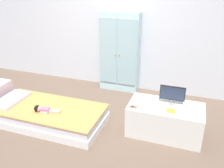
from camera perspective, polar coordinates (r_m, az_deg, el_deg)
The scene contains 10 objects.
ground_plane at distance 3.68m, azimuth -5.97°, elevation -9.96°, with size 10.00×10.00×0.02m, color brown.
back_wall at distance 4.56m, azimuth 1.87°, elevation 15.46°, with size 6.40×0.05×2.70m, color silver.
bed at distance 3.82m, azimuth -14.71°, elevation -6.98°, with size 1.68×0.82×0.25m.
pillow at distance 4.11m, azimuth -22.43°, elevation -3.36°, with size 0.32×0.58×0.05m, color silver.
doll at distance 3.65m, azimuth -16.00°, elevation -5.73°, with size 0.39×0.15×0.10m.
wardrobe at distance 4.53m, azimuth 1.79°, elevation 7.40°, with size 0.72×0.27×1.47m.
tv_stand at distance 3.47m, azimuth 12.26°, elevation -8.21°, with size 1.00×0.53×0.44m, color silver.
tv_monitor at distance 3.37m, azimuth 13.94°, elevation -2.24°, with size 0.34×0.10×0.26m.
rocking_horse_toy at distance 3.23m, azimuth 5.10°, elevation -4.54°, with size 0.11×0.04×0.13m.
book_yellow at distance 3.25m, azimuth 13.63°, elevation -6.11°, with size 0.11×0.10×0.02m, color gold.
Camera 1 is at (1.35, -2.72, 2.06)m, focal length 39.07 mm.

